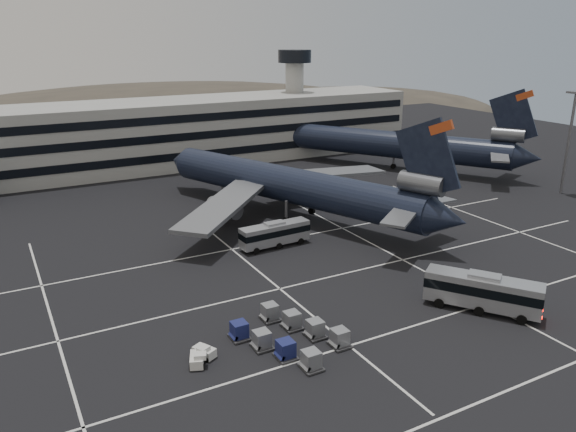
% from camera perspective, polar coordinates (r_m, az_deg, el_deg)
% --- Properties ---
extents(ground, '(260.00, 260.00, 0.00)m').
position_cam_1_polar(ground, '(64.76, 5.58, -7.62)').
color(ground, black).
rests_on(ground, ground).
extents(lane_markings, '(90.00, 55.62, 0.01)m').
position_cam_1_polar(lane_markings, '(65.79, 5.92, -7.20)').
color(lane_markings, silver).
rests_on(lane_markings, ground).
extents(terminal, '(125.00, 26.00, 24.00)m').
position_cam_1_polar(terminal, '(124.68, -14.24, 7.90)').
color(terminal, gray).
rests_on(terminal, ground).
extents(hills, '(352.00, 180.00, 44.00)m').
position_cam_1_polar(hills, '(227.45, -15.24, 7.44)').
color(hills, '#38332B').
rests_on(hills, ground).
extents(lightpole_right, '(2.40, 2.40, 18.28)m').
position_cam_1_polar(lightpole_right, '(112.02, 26.79, 7.93)').
color(lightpole_right, slate).
rests_on(lightpole_right, ground).
extents(trijet_main, '(44.13, 55.38, 18.08)m').
position_cam_1_polar(trijet_main, '(87.96, 0.41, 3.15)').
color(trijet_main, black).
rests_on(trijet_main, ground).
extents(trijet_far, '(36.81, 51.50, 18.08)m').
position_cam_1_polar(trijet_far, '(122.01, 11.20, 7.17)').
color(trijet_far, black).
rests_on(trijet_far, ground).
extents(bus_near, '(9.07, 11.28, 4.19)m').
position_cam_1_polar(bus_near, '(62.79, 19.18, -7.18)').
color(bus_near, gray).
rests_on(bus_near, ground).
extents(bus_far, '(10.16, 2.94, 3.55)m').
position_cam_1_polar(bus_far, '(76.65, -1.34, -1.76)').
color(bus_far, gray).
rests_on(bus_far, ground).
extents(tug_a, '(1.96, 2.42, 1.36)m').
position_cam_1_polar(tug_a, '(51.78, -9.26, -14.19)').
color(tug_a, silver).
rests_on(tug_a, ground).
extents(tug_b, '(2.02, 2.36, 1.31)m').
position_cam_1_polar(tug_b, '(52.82, -8.43, -13.46)').
color(tug_b, silver).
rests_on(tug_b, ground).
extents(uld_cluster, '(10.18, 12.20, 1.73)m').
position_cam_1_polar(uld_cluster, '(54.36, 0.09, -11.93)').
color(uld_cluster, '#2D2D30').
rests_on(uld_cluster, ground).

